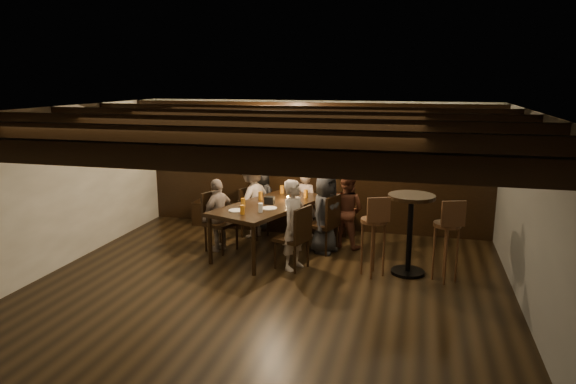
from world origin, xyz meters
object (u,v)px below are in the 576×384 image
(person_right_near, at_px, (325,213))
(chair_right_far, at_px, (293,249))
(chair_left_near, at_px, (254,222))
(person_left_near, at_px, (252,200))
(bar_stool_right, at_px, (446,251))
(person_bench_left, at_px, (261,198))
(person_bench_centre, at_px, (306,203))
(chair_left_far, at_px, (220,233))
(person_right_far, at_px, (294,225))
(dining_table, at_px, (271,207))
(chair_right_near, at_px, (323,234))
(high_top_table, at_px, (410,222))
(bar_stool_left, at_px, (373,246))
(person_left_far, at_px, (218,215))
(person_bench_right, at_px, (346,210))

(person_right_near, bearing_deg, chair_right_far, 178.11)
(chair_left_near, distance_m, person_left_near, 0.41)
(chair_right_far, distance_m, bar_stool_right, 2.19)
(person_bench_left, relative_size, person_bench_centre, 1.00)
(chair_left_far, height_order, person_right_far, person_right_far)
(dining_table, relative_size, person_bench_left, 1.98)
(chair_right_near, relative_size, high_top_table, 0.81)
(chair_left_near, xyz_separation_m, person_left_near, (-0.03, 0.01, 0.41))
(dining_table, xyz_separation_m, person_right_far, (0.55, -0.68, -0.07))
(chair_right_far, distance_m, high_top_table, 1.77)
(person_left_near, xyz_separation_m, high_top_table, (2.77, -1.14, 0.09))
(chair_right_far, xyz_separation_m, person_left_near, (-1.08, 1.34, 0.39))
(person_left_near, distance_m, bar_stool_left, 2.65)
(high_top_table, xyz_separation_m, bar_stool_left, (-0.50, -0.21, -0.33))
(chair_right_near, height_order, person_left_far, person_left_far)
(person_right_near, relative_size, high_top_table, 1.11)
(person_left_far, relative_size, bar_stool_left, 1.01)
(person_bench_left, xyz_separation_m, person_right_far, (1.10, -1.83, 0.08))
(chair_left_far, relative_size, person_right_near, 0.75)
(person_right_far, relative_size, bar_stool_right, 1.13)
(chair_left_far, relative_size, person_bench_right, 0.77)
(person_bench_right, bearing_deg, chair_left_near, 15.54)
(chair_right_near, bearing_deg, person_bench_right, -21.78)
(person_bench_centre, xyz_separation_m, bar_stool_left, (1.36, -1.66, -0.15))
(person_bench_left, bearing_deg, bar_stool_right, 171.25)
(person_bench_left, bearing_deg, chair_right_far, 140.20)
(chair_right_near, distance_m, person_right_near, 0.36)
(dining_table, distance_m, bar_stool_right, 2.80)
(person_left_far, bearing_deg, person_right_near, 120.96)
(chair_right_far, relative_size, bar_stool_right, 0.80)
(person_bench_right, height_order, person_left_far, person_bench_right)
(person_left_near, bearing_deg, bar_stool_right, 88.14)
(dining_table, height_order, chair_right_far, chair_right_far)
(chair_left_far, xyz_separation_m, person_bench_centre, (1.19, 1.17, 0.30))
(chair_left_far, height_order, person_bench_left, person_bench_left)
(chair_left_near, distance_m, chair_left_far, 0.90)
(person_right_near, distance_m, bar_stool_left, 1.22)
(chair_right_far, bearing_deg, bar_stool_left, -70.28)
(person_left_far, distance_m, person_right_near, 1.75)
(high_top_table, distance_m, bar_stool_right, 0.62)
(person_right_far, xyz_separation_m, high_top_table, (1.66, 0.22, 0.10))
(chair_right_near, bearing_deg, high_top_table, -95.14)
(chair_right_near, relative_size, person_left_near, 0.70)
(person_bench_left, relative_size, high_top_table, 1.01)
(high_top_table, bearing_deg, person_right_near, 154.99)
(bar_stool_left, bearing_deg, high_top_table, -1.93)
(dining_table, xyz_separation_m, chair_right_near, (0.83, 0.18, -0.45))
(chair_left_near, height_order, person_bench_left, person_bench_left)
(chair_left_near, height_order, chair_left_far, chair_left_far)
(dining_table, xyz_separation_m, bar_stool_right, (2.71, -0.62, -0.30))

